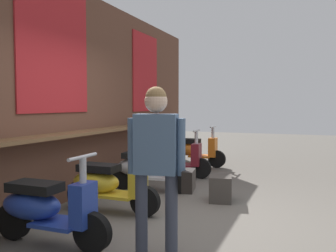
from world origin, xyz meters
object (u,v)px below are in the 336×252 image
scooter_blue (44,208)px  merchandise_crate (221,188)px  shopper_with_handbag (158,155)px  scooter_silver (146,168)px  scooter_maroon (173,158)px  scooter_yellow (106,184)px  scooter_orange (193,150)px

scooter_blue → merchandise_crate: scooter_blue is taller
merchandise_crate → shopper_with_handbag: bearing=177.2°
scooter_silver → shopper_with_handbag: size_ratio=0.86×
merchandise_crate → scooter_silver: bearing=82.6°
scooter_blue → scooter_silver: 2.51m
scooter_silver → scooter_blue: bearing=-94.0°
scooter_blue → scooter_maroon: (3.81, -0.00, 0.00)m
scooter_yellow → scooter_orange: 3.92m
scooter_silver → scooter_maroon: 1.30m
scooter_yellow → scooter_maroon: 2.58m
merchandise_crate → scooter_blue: bearing=150.4°
scooter_silver → merchandise_crate: 1.35m
scooter_yellow → shopper_with_handbag: (-1.08, -1.22, 0.60)m
scooter_orange → shopper_with_handbag: (-5.00, -1.22, 0.60)m
scooter_yellow → scooter_maroon: size_ratio=1.00×
scooter_blue → scooter_maroon: same height
scooter_silver → scooter_orange: same height
scooter_silver → merchandise_crate: scooter_silver is taller
scooter_yellow → scooter_silver: same height
scooter_maroon → scooter_blue: bearing=-93.6°
scooter_orange → shopper_with_handbag: size_ratio=0.86×
scooter_maroon → merchandise_crate: bearing=-51.6°
scooter_blue → scooter_orange: same height
scooter_silver → scooter_orange: (2.64, 0.00, 0.00)m
scooter_silver → scooter_yellow: bearing=-94.0°
scooter_silver → merchandise_crate: bearing=-11.4°
shopper_with_handbag → merchandise_crate: shopper_with_handbag is taller
scooter_blue → scooter_maroon: 3.81m
scooter_orange → shopper_with_handbag: 5.18m
scooter_blue → shopper_with_handbag: size_ratio=0.86×
scooter_maroon → scooter_yellow: bearing=-93.6°
scooter_silver → scooter_maroon: size_ratio=1.00×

